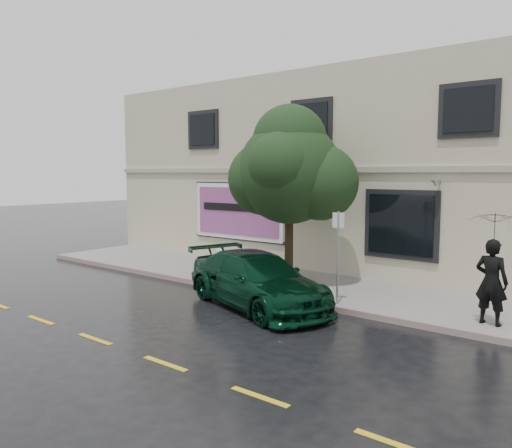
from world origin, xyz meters
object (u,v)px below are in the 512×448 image
Objects in this scene: car at (257,280)px; fire_hydrant at (219,260)px; pedestrian at (491,282)px; street_tree at (289,173)px.

fire_hydrant is at bearing 74.83° from car.
car is 2.53× the size of pedestrian.
street_tree is (-5.85, 0.66, 2.39)m from pedestrian.
car is at bearing 23.97° from pedestrian.
car is at bearing -23.62° from fire_hydrant.
car is 3.64m from street_tree.
street_tree reaches higher than car.
pedestrian reaches higher than fire_hydrant.
pedestrian is 6.36m from street_tree.
street_tree is at bearing 32.50° from car.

